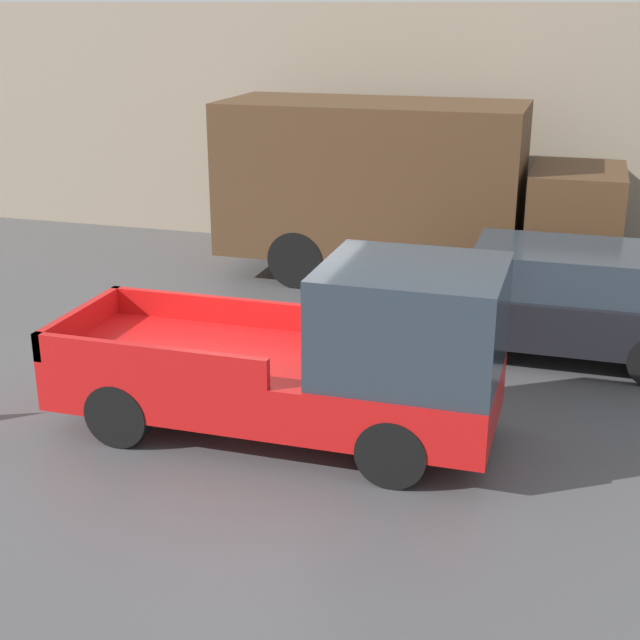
{
  "coord_description": "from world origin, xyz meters",
  "views": [
    {
      "loc": [
        3.93,
        -9.89,
        4.85
      ],
      "look_at": [
        0.9,
        0.21,
        1.1
      ],
      "focal_mm": 50.0,
      "sensor_mm": 36.0,
      "label": 1
    }
  ],
  "objects_px": {
    "car": "(554,299)",
    "newspaper_box": "(558,237)",
    "delivery_truck": "(401,186)",
    "pickup_truck": "(322,358)"
  },
  "relations": [
    {
      "from": "delivery_truck",
      "to": "newspaper_box",
      "type": "height_order",
      "value": "delivery_truck"
    },
    {
      "from": "car",
      "to": "newspaper_box",
      "type": "relative_size",
      "value": 4.36
    },
    {
      "from": "pickup_truck",
      "to": "newspaper_box",
      "type": "bearing_deg",
      "value": 74.94
    },
    {
      "from": "delivery_truck",
      "to": "newspaper_box",
      "type": "xyz_separation_m",
      "value": [
        2.78,
        1.92,
        -1.21
      ]
    },
    {
      "from": "pickup_truck",
      "to": "newspaper_box",
      "type": "xyz_separation_m",
      "value": [
        2.3,
        8.56,
        -0.48
      ]
    },
    {
      "from": "pickup_truck",
      "to": "newspaper_box",
      "type": "height_order",
      "value": "pickup_truck"
    },
    {
      "from": "delivery_truck",
      "to": "car",
      "type": "bearing_deg",
      "value": -46.32
    },
    {
      "from": "pickup_truck",
      "to": "car",
      "type": "xyz_separation_m",
      "value": [
        2.45,
        3.58,
        -0.19
      ]
    },
    {
      "from": "car",
      "to": "delivery_truck",
      "type": "distance_m",
      "value": 4.33
    },
    {
      "from": "car",
      "to": "newspaper_box",
      "type": "distance_m",
      "value": 4.99
    }
  ]
}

